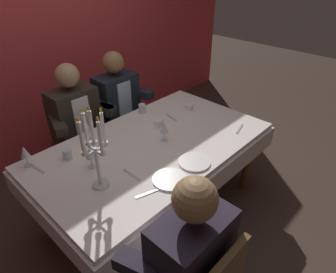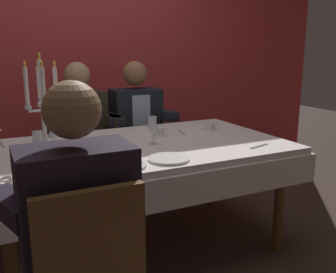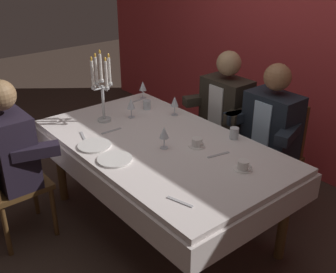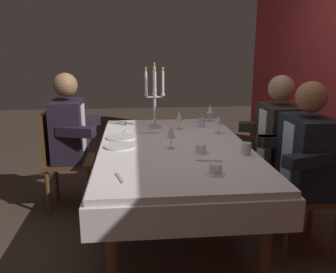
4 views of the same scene
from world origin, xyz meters
The scene contains 21 objects.
ground_plane centered at (0.00, 0.00, 0.00)m, with size 12.00×12.00×0.00m, color #413229.
back_wall centered at (0.00, 1.66, 1.35)m, with size 6.00×0.12×2.70m, color #CF3C40.
dining_table centered at (0.00, 0.00, 0.62)m, with size 1.94×1.14×0.74m.
candelabra centered at (-0.59, -0.11, 1.02)m, with size 0.19×0.19×0.58m.
dinner_plate_0 centered at (0.02, -0.40, 0.75)m, with size 0.24×0.24×0.01m, color white.
dinner_plate_1 centered at (-0.24, -0.40, 0.75)m, with size 0.24×0.24×0.01m, color white.
wine_glass_1 centered at (-0.51, 0.11, 0.86)m, with size 0.07×0.07×0.16m.
wine_glass_2 centered at (0.09, -0.03, 0.85)m, with size 0.07×0.07×0.16m.
wine_glass_3 centered at (-0.33, 0.42, 0.86)m, with size 0.07×0.07×0.16m.
water_tumbler_0 centered at (-0.58, 0.32, 0.78)m, with size 0.07×0.07×0.08m, color silver.
water_tumbler_1 centered at (0.30, 0.46, 0.78)m, with size 0.07×0.07×0.09m, color silver.
coffee_cup_0 centered at (0.22, 0.16, 0.77)m, with size 0.13×0.12×0.06m.
coffee_cup_1 centered at (0.65, 0.17, 0.77)m, with size 0.13×0.12×0.06m.
fork_0 centered at (0.67, -0.38, 0.74)m, with size 0.17×0.02×0.01m, color #B7B7BC.
fork_1 centered at (-0.38, -0.17, 0.74)m, with size 0.17×0.02×0.01m, color #B7B7BC.
fork_2 centered at (-0.80, 0.37, 0.74)m, with size 0.17×0.02×0.01m, color #B7B7BC.
fork_3 centered at (-0.43, -0.39, 0.74)m, with size 0.17×0.02×0.01m, color #B7B7BC.
spoon_4 centered at (0.41, 0.19, 0.74)m, with size 0.17×0.02×0.01m, color #B7B7BC.
seated_diner_0 centered at (-0.59, -0.89, 0.74)m, with size 0.63×0.48×1.24m.
seated_diner_1 centered at (-0.18, 0.89, 0.74)m, with size 0.63×0.48×1.24m.
seated_diner_2 centered at (0.32, 0.89, 0.74)m, with size 0.63×0.48×1.24m.
Camera 2 is at (-0.87, -2.22, 1.35)m, focal length 40.49 mm.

